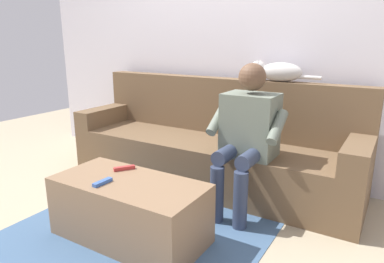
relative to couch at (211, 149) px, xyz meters
The scene contains 9 objects.
ground_plane 0.79m from the couch, 90.00° to the left, with size 8.00×8.00×0.00m, color tan.
back_wall 1.00m from the couch, 90.00° to the right, with size 4.68×0.06×2.44m, color silver.
couch is the anchor object (origin of this frame).
coffee_table 1.11m from the couch, 90.00° to the left, with size 1.00×0.49×0.40m.
person_solo_seated 0.66m from the couch, 145.42° to the left, with size 0.54×0.54×1.11m.
cat_on_backrest 0.89m from the couch, 154.54° to the right, with size 0.60×0.15×0.17m.
remote_red 0.99m from the couch, 80.90° to the left, with size 0.15×0.03×0.02m, color #B73333.
remote_blue 1.23m from the couch, 85.00° to the left, with size 0.14×0.03×0.02m, color #3860B7.
floor_rug 1.02m from the couch, 90.00° to the left, with size 1.64×1.70×0.01m, color #426084.
Camera 1 is at (-1.41, 2.52, 1.27)m, focal length 32.51 mm.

